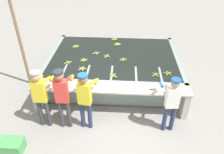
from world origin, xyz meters
name	(u,v)px	position (x,y,z in m)	size (l,w,h in m)	color
ground_plane	(110,117)	(0.00, 0.00, 0.00)	(80.00, 80.00, 0.00)	gray
wash_tank	(114,67)	(0.00, 2.02, 0.42)	(4.32, 3.17, 0.86)	gray
work_ledge	(110,95)	(0.00, 0.22, 0.61)	(4.32, 0.45, 0.86)	#B7B2A3
worker_0	(40,94)	(-1.67, -0.36, 1.03)	(0.42, 0.73, 1.69)	#38383D
worker_1	(62,94)	(-1.12, -0.37, 1.07)	(0.41, 0.73, 1.74)	#38383D
worker_2	(85,96)	(-0.57, -0.36, 1.01)	(0.48, 0.74, 1.66)	navy
worker_3	(172,100)	(1.54, -0.32, 0.97)	(0.45, 0.73, 1.60)	navy
banana_bunch_floating_0	(107,56)	(-0.23, 1.95, 0.88)	(0.26, 0.26, 0.08)	#93BC3D
banana_bunch_floating_1	(96,53)	(-0.61, 2.14, 0.88)	(0.28, 0.28, 0.08)	#93BC3D
banana_bunch_floating_2	(114,39)	(-0.05, 3.33, 0.88)	(0.28, 0.28, 0.08)	#8CB738
banana_bunch_floating_3	(84,60)	(-0.95, 1.65, 0.88)	(0.26, 0.28, 0.08)	#8CB738
banana_bunch_floating_4	(82,69)	(-0.91, 1.11, 0.88)	(0.26, 0.28, 0.08)	#9EC642
banana_bunch_floating_5	(123,60)	(0.32, 1.76, 0.88)	(0.27, 0.28, 0.08)	#75A333
banana_bunch_floating_6	(168,73)	(1.65, 1.01, 0.88)	(0.27, 0.27, 0.08)	#75A333
banana_bunch_floating_7	(155,75)	(1.28, 0.92, 0.88)	(0.24, 0.24, 0.08)	#75A333
banana_bunch_floating_8	(76,46)	(-1.42, 2.62, 0.88)	(0.28, 0.28, 0.08)	#93BC3D
banana_bunch_floating_9	(68,62)	(-1.42, 1.45, 0.88)	(0.25, 0.25, 0.08)	#8CB738
banana_bunch_floating_10	(117,44)	(0.09, 2.89, 0.87)	(0.28, 0.28, 0.08)	#9EC642
banana_bunch_floating_11	(113,76)	(0.06, 0.78, 0.88)	(0.27, 0.27, 0.08)	#93BC3D
knife_0	(154,90)	(1.17, 0.18, 0.87)	(0.35, 0.09, 0.02)	silver
crate	(12,146)	(-2.21, -1.27, 0.16)	(0.55, 0.39, 0.32)	#4C9E56
support_post_left	(20,40)	(-2.84, 1.48, 1.60)	(0.09, 0.09, 3.20)	#846647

